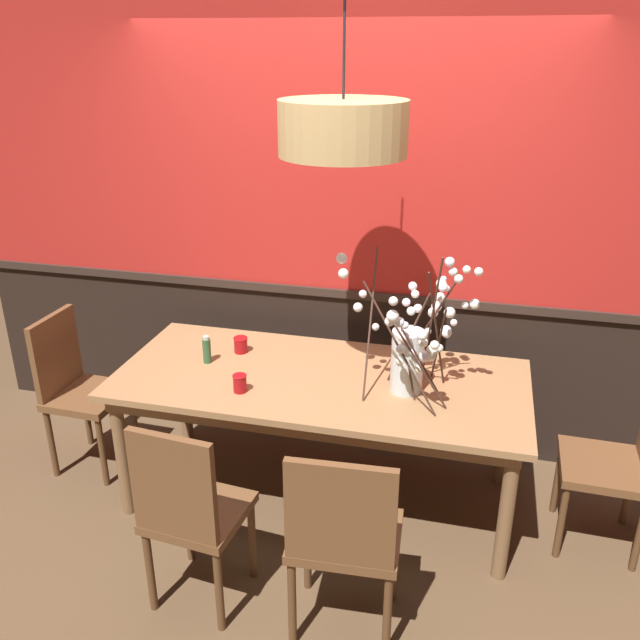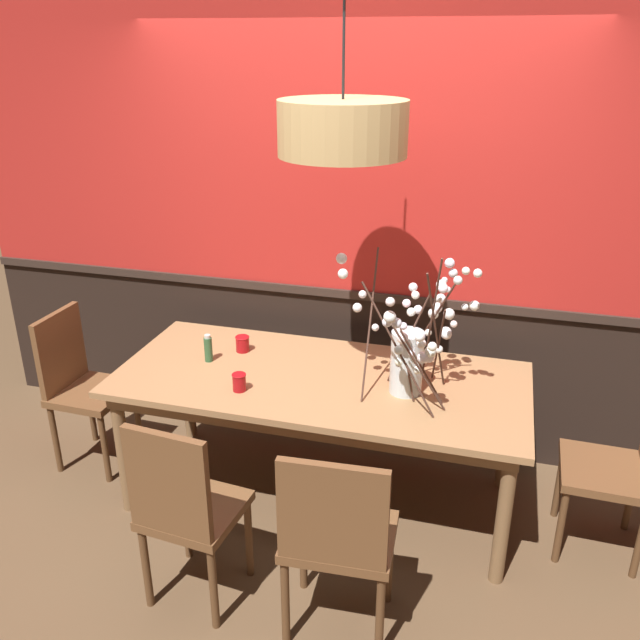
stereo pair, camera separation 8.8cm
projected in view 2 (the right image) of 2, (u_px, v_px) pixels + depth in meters
ground_plane at (320, 495)px, 3.78m from camera, size 24.00×24.00×0.00m
back_wall at (354, 223)px, 3.88m from camera, size 4.94×0.14×2.83m
dining_table at (320, 390)px, 3.52m from camera, size 2.15×0.95×0.76m
chair_head_east_end at (622, 465)px, 3.21m from camera, size 0.43×0.43×0.88m
chair_near_side_right at (337, 534)px, 2.70m from camera, size 0.48×0.41×0.95m
chair_far_side_left at (303, 339)px, 4.46m from camera, size 0.45×0.44×0.97m
chair_head_west_end at (80, 381)px, 3.93m from camera, size 0.41×0.42×0.95m
chair_far_side_right at (399, 356)px, 4.31m from camera, size 0.48×0.45×0.87m
chair_near_side_left at (185, 506)px, 2.87m from camera, size 0.44×0.43×0.96m
vase_with_blossoms at (411, 350)px, 3.24m from camera, size 0.69×0.66×0.72m
candle_holder_nearer_center at (239, 382)px, 3.34m from camera, size 0.07×0.07×0.09m
candle_holder_nearer_edge at (243, 344)px, 3.76m from camera, size 0.08×0.08×0.09m
condiment_bottle at (208, 349)px, 3.63m from camera, size 0.04×0.04×0.16m
pendant_lamp at (343, 128)px, 2.93m from camera, size 0.58×0.58×0.92m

